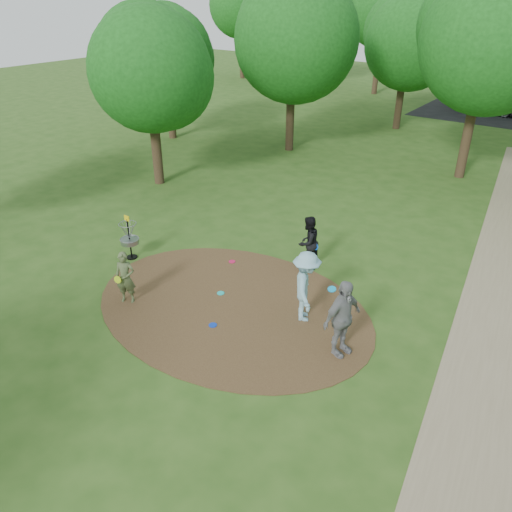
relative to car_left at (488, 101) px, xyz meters
The scene contains 13 objects.
ground 30.24m from the car_left, 89.02° to the right, with size 100.00×100.00×0.00m, color #2D5119.
dirt_clearing 30.24m from the car_left, 89.02° to the right, with size 8.40×8.40×0.02m, color #47301C.
footpath 29.09m from the car_left, 76.04° to the right, with size 2.00×40.00×0.01m, color #8C7A5B.
player_observer_with_disc 31.84m from the car_left, 93.69° to the right, with size 0.69×0.61×1.58m.
player_throwing_with_disc 29.60m from the car_left, 85.16° to the right, with size 1.53×1.50×2.02m.
player_walking_with_disc 26.99m from the car_left, 87.74° to the right, with size 0.77×0.93×1.74m.
player_waiting_with_disc 30.52m from the car_left, 82.55° to the right, with size 0.80×1.30×2.06m.
disc_ground_cyan 29.92m from the car_left, 90.26° to the right, with size 0.22×0.22×0.02m, color #17BEB5.
disc_ground_blue 31.27m from the car_left, 88.72° to the right, with size 0.22×0.22×0.02m, color #0B33C3.
disc_ground_red 28.23m from the car_left, 92.15° to the right, with size 0.22×0.22×0.02m, color #D9154F.
car_left is the anchor object (origin of this frame).
disc_golf_basket 30.19m from the car_left, 97.59° to the right, with size 0.63×0.63×1.54m.
tree_ring 21.44m from the car_left, 85.31° to the right, with size 37.31×45.76×8.93m.
Camera 1 is at (7.50, -9.15, 8.04)m, focal length 35.00 mm.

